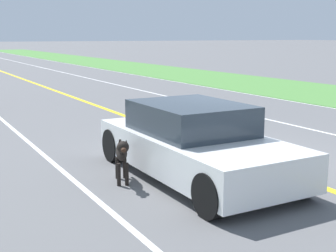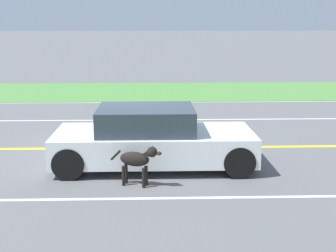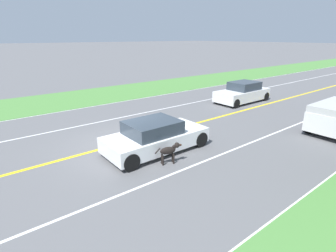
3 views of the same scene
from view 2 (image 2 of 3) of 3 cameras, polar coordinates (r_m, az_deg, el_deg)
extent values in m
plane|color=#5B5B5E|center=(11.84, -5.77, -2.70)|extent=(400.00, 400.00, 0.00)
cube|color=yellow|center=(11.84, -5.77, -2.68)|extent=(0.18, 160.00, 0.01)
cube|color=white|center=(18.68, -4.35, 2.90)|extent=(0.14, 160.00, 0.01)
cube|color=white|center=(8.52, -7.35, -8.80)|extent=(0.10, 160.00, 0.01)
cube|color=white|center=(15.24, -4.90, 0.74)|extent=(0.10, 160.00, 0.01)
cube|color=#4C843D|center=(21.64, -4.02, 4.24)|extent=(6.00, 160.00, 0.03)
cube|color=white|center=(10.20, -1.71, -2.30)|extent=(1.89, 4.28, 0.61)
cube|color=#2D3842|center=(10.08, -2.70, 0.81)|extent=(1.62, 2.06, 0.52)
cylinder|color=black|center=(9.58, 8.67, -4.38)|extent=(0.22, 0.65, 0.65)
cylinder|color=black|center=(9.58, -12.04, -4.53)|extent=(0.22, 0.65, 0.65)
cylinder|color=black|center=(11.21, 7.10, -1.87)|extent=(0.22, 0.65, 0.65)
cylinder|color=black|center=(11.20, -10.54, -2.00)|extent=(0.22, 0.65, 0.65)
ellipsoid|color=black|center=(8.99, -4.11, -4.03)|extent=(0.38, 0.62, 0.29)
cylinder|color=black|center=(8.96, -2.98, -6.34)|extent=(0.07, 0.07, 0.39)
cylinder|color=black|center=(9.11, -5.45, -6.07)|extent=(0.07, 0.07, 0.39)
cylinder|color=black|center=(9.08, -2.69, -6.08)|extent=(0.07, 0.07, 0.39)
cylinder|color=black|center=(9.22, -5.13, -5.82)|extent=(0.07, 0.07, 0.39)
cylinder|color=black|center=(8.87, -2.60, -3.49)|extent=(0.17, 0.19, 0.16)
sphere|color=black|center=(8.82, -1.96, -3.19)|extent=(0.26, 0.26, 0.20)
ellipsoid|color=#331E14|center=(8.78, -1.10, -3.36)|extent=(0.12, 0.12, 0.08)
cone|color=black|center=(8.75, -2.14, -2.80)|extent=(0.08, 0.08, 0.09)
cone|color=black|center=(8.85, -1.90, -2.62)|extent=(0.08, 0.08, 0.09)
cylinder|color=black|center=(9.12, -6.40, -3.55)|extent=(0.12, 0.22, 0.22)
camera|label=1|loc=(8.77, 48.97, 4.32)|focal=50.00mm
camera|label=3|loc=(6.22, -78.43, 16.16)|focal=28.00mm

